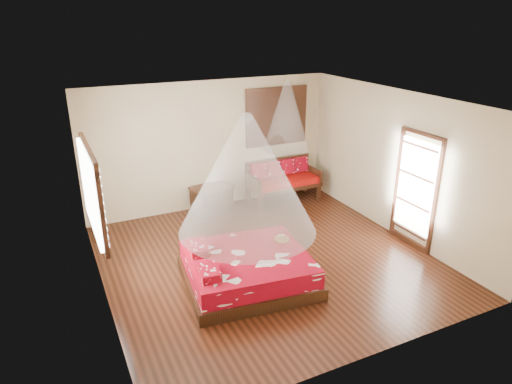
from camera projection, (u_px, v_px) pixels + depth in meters
room at (268, 186)px, 7.59m from camera, size 5.54×5.54×2.84m
bed at (247, 269)px, 7.32m from camera, size 2.18×2.01×0.63m
daybed at (283, 178)px, 10.55m from camera, size 1.64×0.73×0.94m
storage_chest at (212, 199)px, 10.01m from camera, size 0.93×0.76×0.56m
shutter_panel at (277, 116)px, 10.33m from camera, size 1.52×0.06×1.32m
window_left at (94, 191)px, 6.56m from camera, size 0.10×1.74×1.34m
glazed_door at (415, 191)px, 8.30m from camera, size 0.08×1.02×2.16m
wine_tray at (282, 237)px, 7.69m from camera, size 0.26×0.26×0.21m
mosquito_net_main at (247, 175)px, 6.74m from camera, size 2.12×2.12×1.80m
mosquito_net_daybed at (287, 116)px, 9.90m from camera, size 1.02×1.02×1.50m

